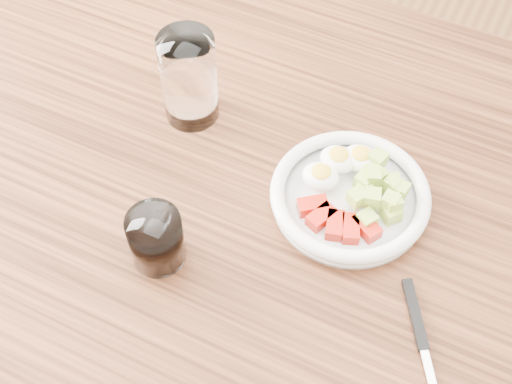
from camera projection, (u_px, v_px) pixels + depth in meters
dining_table at (259, 256)px, 0.96m from camera, size 1.50×0.90×0.77m
bowl at (350, 193)px, 0.88m from camera, size 0.20×0.20×0.05m
fork at (420, 334)px, 0.78m from camera, size 0.11×0.16×0.01m
water_glass at (189, 78)px, 0.93m from camera, size 0.07×0.07×0.13m
coffee_glass at (156, 239)px, 0.82m from camera, size 0.06×0.06×0.07m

